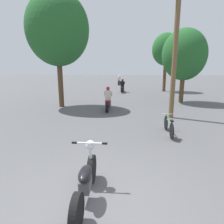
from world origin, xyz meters
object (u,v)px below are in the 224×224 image
at_px(motorcycle_rider_lead, 108,101).
at_px(motorcycle_rider_mid, 122,87).
at_px(roadside_tree_right_far, 166,50).
at_px(motorcycle_foreground, 86,181).
at_px(roadside_tree_right_near, 184,55).
at_px(bicycle_parked, 169,126).
at_px(roadside_tree_left, 57,29).
at_px(motorcycle_rider_far, 119,81).
at_px(utility_pole, 175,53).

xyz_separation_m(motorcycle_rider_lead, motorcycle_rider_mid, (0.70, 8.64, -0.01)).
bearing_deg(roadside_tree_right_far, motorcycle_rider_mid, -166.53).
height_order(roadside_tree_right_far, motorcycle_foreground, roadside_tree_right_far).
relative_size(roadside_tree_right_near, bicycle_parked, 3.08).
bearing_deg(roadside_tree_left, bicycle_parked, -40.89).
relative_size(motorcycle_foreground, motorcycle_rider_far, 1.03).
bearing_deg(roadside_tree_right_near, bicycle_parked, -108.01).
xyz_separation_m(roadside_tree_right_far, motorcycle_rider_mid, (-4.40, -1.05, -3.75)).
bearing_deg(roadside_tree_left, motorcycle_rider_mid, 63.83).
bearing_deg(roadside_tree_right_far, bicycle_parked, -99.47).
bearing_deg(roadside_tree_right_far, roadside_tree_left, -132.85).
distance_m(motorcycle_foreground, bicycle_parked, 4.81).
relative_size(utility_pole, roadside_tree_right_far, 1.06).
bearing_deg(utility_pole, roadside_tree_right_far, 81.60).
distance_m(roadside_tree_right_near, motorcycle_rider_far, 15.26).
bearing_deg(motorcycle_rider_mid, roadside_tree_right_far, 13.47).
height_order(motorcycle_rider_lead, bicycle_parked, motorcycle_rider_lead).
bearing_deg(roadside_tree_right_far, utility_pole, -98.40).
bearing_deg(motorcycle_rider_far, motorcycle_rider_mid, -85.48).
height_order(motorcycle_rider_far, bicycle_parked, motorcycle_rider_far).
xyz_separation_m(roadside_tree_right_near, motorcycle_rider_lead, (-5.12, -2.93, -2.86)).
relative_size(roadside_tree_right_far, roadside_tree_left, 0.84).
xyz_separation_m(roadside_tree_left, motorcycle_rider_mid, (3.86, 7.85, -4.29)).
xyz_separation_m(roadside_tree_left, motorcycle_rider_lead, (3.16, -0.79, -4.28)).
bearing_deg(motorcycle_rider_mid, motorcycle_foreground, -91.25).
height_order(motorcycle_rider_lead, motorcycle_rider_far, motorcycle_rider_far).
xyz_separation_m(motorcycle_rider_mid, motorcycle_rider_far, (-0.66, 8.39, 0.02)).
xyz_separation_m(roadside_tree_right_far, bicycle_parked, (-2.34, -14.03, -3.94)).
height_order(roadside_tree_right_far, motorcycle_rider_lead, roadside_tree_right_far).
bearing_deg(motorcycle_rider_far, utility_pole, -79.74).
bearing_deg(roadside_tree_left, roadside_tree_right_far, 47.15).
bearing_deg(utility_pole, bicycle_parked, -103.92).
distance_m(motorcycle_foreground, motorcycle_rider_far, 25.51).
relative_size(utility_pole, bicycle_parked, 3.74).
distance_m(roadside_tree_right_far, roadside_tree_left, 12.15).
distance_m(motorcycle_rider_lead, motorcycle_rider_mid, 8.67).
xyz_separation_m(roadside_tree_right_far, motorcycle_foreground, (-4.77, -18.18, -3.84)).
bearing_deg(motorcycle_rider_lead, roadside_tree_left, 165.91).
bearing_deg(motorcycle_rider_far, motorcycle_rider_lead, -90.13).
bearing_deg(utility_pole, motorcycle_foreground, -114.42).
height_order(utility_pole, motorcycle_rider_lead, utility_pole).
xyz_separation_m(roadside_tree_right_near, bicycle_parked, (-2.36, -7.26, -3.06)).
bearing_deg(motorcycle_rider_mid, motorcycle_rider_far, 94.52).
relative_size(utility_pole, motorcycle_foreground, 3.09).
height_order(motorcycle_foreground, motorcycle_rider_lead, motorcycle_rider_lead).
distance_m(roadside_tree_left, motorcycle_foreground, 10.83).
height_order(motorcycle_rider_mid, motorcycle_rider_far, motorcycle_rider_far).
bearing_deg(roadside_tree_left, motorcycle_rider_lead, -14.09).
distance_m(utility_pole, motorcycle_foreground, 8.00).
height_order(utility_pole, motorcycle_rider_mid, utility_pole).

